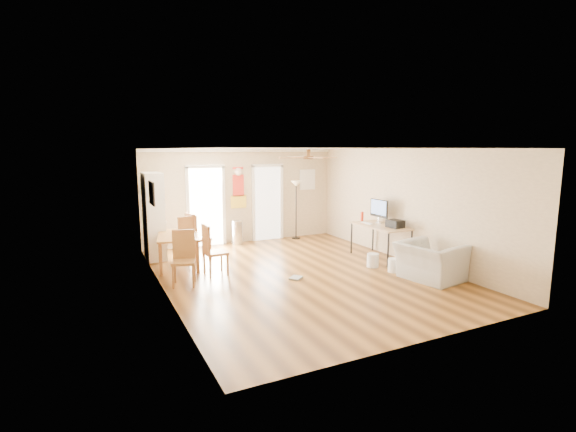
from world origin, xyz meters
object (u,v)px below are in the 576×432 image
dining_chair_far (185,239)px  printer (395,224)px  trash_can (237,232)px  wastebasket_b (373,260)px  armchair (430,262)px  torchiere_lamp (296,210)px  computer_desk (380,242)px  dining_chair_right_b (216,250)px  dining_chair_near (183,259)px  dining_table (179,250)px  bookshelf (154,216)px  wastebasket_a (394,265)px  dining_chair_right_a (199,236)px

dining_chair_far → printer: 4.89m
trash_can → wastebasket_b: bearing=-60.6°
armchair → torchiere_lamp: bearing=-2.0°
computer_desk → armchair: size_ratio=1.30×
dining_chair_right_b → dining_chair_far: dining_chair_far is taller
dining_chair_right_b → wastebasket_b: size_ratio=3.51×
wastebasket_b → armchair: 1.35m
torchiere_lamp → armchair: 4.75m
dining_chair_near → dining_chair_right_b: bearing=45.2°
dining_chair_near → printer: size_ratio=3.00×
dining_chair_right_b → trash_can: dining_chair_right_b is taller
torchiere_lamp → computer_desk: torchiere_lamp is taller
dining_chair_far → torchiere_lamp: bearing=-171.1°
dining_chair_far → trash_can: (1.69, 1.16, -0.21)m
dining_table → torchiere_lamp: 4.00m
bookshelf → trash_can: 2.43m
torchiere_lamp → wastebasket_b: size_ratio=5.62×
wastebasket_b → computer_desk: bearing=41.6°
dining_table → dining_chair_right_b: dining_chair_right_b is taller
computer_desk → wastebasket_b: (-0.63, -0.56, -0.25)m
wastebasket_b → dining_chair_far: bearing=147.6°
dining_chair_near → wastebasket_a: dining_chair_near is taller
dining_chair_right_a → wastebasket_a: 4.52m
dining_chair_right_b → armchair: size_ratio=0.92×
bookshelf → printer: (4.97, -2.75, -0.14)m
dining_chair_right_a → dining_chair_far: bearing=86.9°
dining_chair_far → printer: (4.39, -2.12, 0.35)m
dining_table → wastebasket_a: bearing=-31.7°
bookshelf → trash_can: size_ratio=3.11×
bookshelf → computer_desk: bookshelf is taller
dining_chair_right_a → armchair: size_ratio=0.96×
dining_chair_right_a → torchiere_lamp: torchiere_lamp is taller
trash_can → dining_chair_far: bearing=-145.4°
dining_chair_right_b → torchiere_lamp: bearing=-54.5°
torchiere_lamp → wastebasket_b: bearing=-87.4°
bookshelf → torchiere_lamp: 4.10m
dining_table → wastebasket_a: size_ratio=4.97×
trash_can → computer_desk: (2.58, -2.91, 0.07)m
wastebasket_b → dining_table: bearing=152.9°
dining_chair_near → dining_chair_far: 1.80m
dining_table → wastebasket_a: dining_table is taller
dining_chair_right_b → trash_can: 2.85m
computer_desk → dining_chair_right_a: bearing=155.3°
dining_chair_right_b → dining_table: bearing=25.9°
bookshelf → printer: 5.69m
dining_table → armchair: bearing=-36.8°
dining_chair_near → printer: bearing=12.3°
dining_chair_near → torchiere_lamp: size_ratio=0.62×
torchiere_lamp → dining_chair_right_b: bearing=-141.8°
bookshelf → wastebasket_b: (4.22, -2.94, -0.88)m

